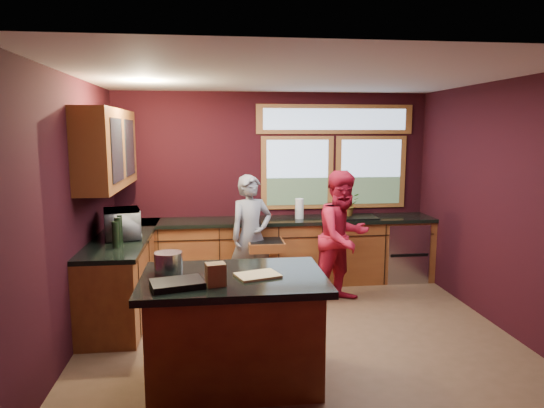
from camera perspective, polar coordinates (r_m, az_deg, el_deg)
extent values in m
plane|color=brown|center=(5.46, 2.82, -14.65)|extent=(4.50, 4.50, 0.00)
cube|color=black|center=(7.04, 0.16, 2.05)|extent=(4.50, 0.02, 2.70)
cube|color=black|center=(3.17, 9.14, -6.21)|extent=(4.50, 0.02, 2.70)
cube|color=black|center=(5.20, -22.32, -0.95)|extent=(0.02, 4.00, 2.70)
cube|color=black|center=(5.89, 25.03, -0.05)|extent=(0.02, 4.00, 2.70)
cube|color=silver|center=(5.05, 3.06, 14.80)|extent=(4.50, 4.00, 0.02)
cube|color=#8499B6|center=(7.06, 3.00, 3.68)|extent=(1.06, 0.02, 1.06)
cube|color=#8499B6|center=(7.33, 11.53, 3.70)|extent=(1.06, 0.02, 1.06)
cube|color=brown|center=(7.15, 7.46, 9.86)|extent=(2.30, 0.02, 0.42)
cube|color=#5D2B16|center=(5.92, -18.80, 6.17)|extent=(0.36, 1.80, 0.90)
cube|color=#5D2B16|center=(6.91, 0.47, -5.75)|extent=(4.50, 0.60, 0.88)
cube|color=black|center=(6.80, 0.48, -1.97)|extent=(4.50, 0.64, 0.05)
cube|color=#B7B7BC|center=(7.36, 14.98, -5.28)|extent=(0.60, 0.58, 0.85)
cube|color=black|center=(7.00, 9.48, -1.79)|extent=(0.66, 0.46, 0.05)
cube|color=#5D2B16|center=(6.14, -17.01, -8.00)|extent=(0.60, 2.30, 0.88)
cube|color=black|center=(6.02, -17.11, -3.75)|extent=(0.64, 2.30, 0.05)
cube|color=#5D2B16|center=(4.32, -4.47, -14.80)|extent=(1.40, 0.90, 0.88)
cube|color=black|center=(4.15, -4.55, -8.78)|extent=(1.55, 1.05, 0.06)
imported|color=slate|center=(6.32, -2.47, -3.79)|extent=(0.68, 0.57, 1.60)
imported|color=#A71329|center=(6.13, 8.36, -3.90)|extent=(1.02, 0.94, 1.67)
imported|color=#999999|center=(5.88, -17.18, -2.21)|extent=(0.52, 0.66, 0.32)
imported|color=#999999|center=(7.04, 8.92, -0.09)|extent=(0.31, 0.27, 0.35)
cylinder|color=silver|center=(6.84, 3.24, -0.54)|extent=(0.12, 0.12, 0.28)
cube|color=tan|center=(4.11, -1.71, -8.38)|extent=(0.41, 0.35, 0.02)
cylinder|color=#B5B4B9|center=(4.28, -12.08, -6.75)|extent=(0.24, 0.24, 0.18)
cube|color=brown|center=(3.88, -6.65, -8.24)|extent=(0.17, 0.15, 0.18)
cube|color=black|center=(3.91, -11.10, -9.20)|extent=(0.46, 0.37, 0.05)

